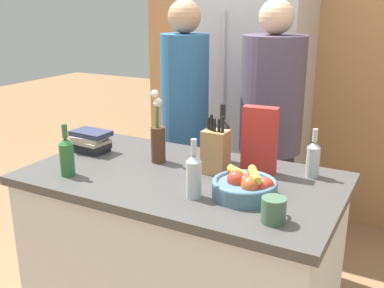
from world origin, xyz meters
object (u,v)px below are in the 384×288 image
refrigerator (247,98)px  knife_block (215,151)px  person_at_sink (185,120)px  bottle_wine (222,139)px  book_stack (91,141)px  coffee_mug (274,210)px  flower_vase (158,136)px  cereal_box (260,140)px  bottle_water (67,155)px  bottle_oil (313,158)px  bottle_vinegar (194,175)px  person_in_blue (270,129)px  fruit_bowl (245,186)px

refrigerator → knife_block: size_ratio=7.08×
refrigerator → person_at_sink: refrigerator is taller
knife_block → bottle_wine: bearing=103.8°
knife_block → book_stack: knife_block is taller
coffee_mug → person_at_sink: 1.30m
flower_vase → cereal_box: bearing=11.1°
flower_vase → bottle_wine: flower_vase is taller
refrigerator → flower_vase: (0.06, -1.35, 0.06)m
bottle_water → bottle_oil: bearing=27.2°
coffee_mug → person_at_sink: size_ratio=0.08×
knife_block → coffee_mug: knife_block is taller
bottle_oil → bottle_vinegar: bearing=-129.0°
book_stack → bottle_water: bearing=-67.8°
flower_vase → person_at_sink: 0.64m
bottle_vinegar → bottle_wine: (-0.08, 0.45, 0.02)m
flower_vase → bottle_wine: (0.27, 0.15, -0.02)m
coffee_mug → bottle_water: 0.97m
person_at_sink → person_in_blue: (0.52, 0.11, -0.02)m
refrigerator → flower_vase: refrigerator is taller
coffee_mug → bottle_oil: (0.01, 0.51, 0.04)m
book_stack → bottle_oil: bearing=9.7°
cereal_box → coffee_mug: bearing=-63.7°
refrigerator → bottle_oil: (0.78, -1.20, 0.02)m
flower_vase → bottle_vinegar: size_ratio=1.47×
cereal_box → bottle_vinegar: 0.42m
coffee_mug → refrigerator: bearing=114.3°
refrigerator → bottle_vinegar: bearing=-75.8°
flower_vase → cereal_box: size_ratio=1.16×
cereal_box → bottle_oil: (0.23, 0.06, -0.07)m
bottle_wine → person_at_sink: size_ratio=0.17×
bottle_water → person_at_sink: (0.08, 0.95, -0.04)m
coffee_mug → bottle_water: size_ratio=0.53×
fruit_bowl → coffee_mug: 0.23m
bottle_vinegar → bottle_wine: bottle_wine is taller
person_at_sink → flower_vase: bearing=-100.3°
knife_block → cereal_box: 0.21m
flower_vase → bottle_wine: 0.31m
refrigerator → knife_block: refrigerator is taller
bottle_oil → bottle_wine: size_ratio=0.77×
fruit_bowl → knife_block: 0.30m
knife_block → coffee_mug: size_ratio=2.18×
book_stack → bottle_vinegar: bearing=-19.2°
bottle_water → person_at_sink: 0.96m
book_stack → flower_vase: bearing=5.0°
bottle_wine → person_in_blue: 0.57m
refrigerator → book_stack: (-0.33, -1.39, -0.01)m
flower_vase → person_in_blue: person_in_blue is taller
fruit_bowl → bottle_oil: size_ratio=1.19×
cereal_box → bottle_water: cereal_box is taller
coffee_mug → book_stack: 1.15m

